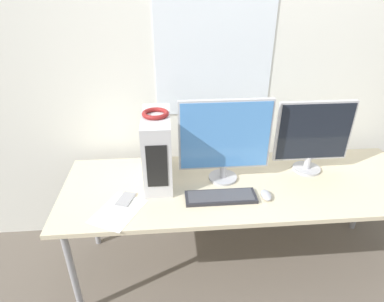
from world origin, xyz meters
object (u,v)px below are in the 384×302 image
Objects in this scene: cell_phone at (126,199)px; pc_tower at (157,149)px; headphones at (155,114)px; keyboard at (221,197)px; monitor_right_near at (313,135)px; mouse at (266,195)px; monitor_main at (225,139)px.

pc_tower is at bearing 65.64° from cell_phone.
headphones reaches higher than keyboard.
headphones is (-0.00, 0.00, 0.23)m from pc_tower.
cell_phone is at bearing -168.72° from monitor_right_near.
pc_tower is 0.99m from monitor_right_near.
headphones is 0.80m from mouse.
keyboard is at bearing -102.85° from monitor_main.
monitor_main reaches higher than mouse.
monitor_main is (0.41, -0.03, 0.07)m from pc_tower.
keyboard is (0.36, -0.24, -0.44)m from headphones.
monitor_main is 1.35× the size of keyboard.
mouse is 0.70× the size of cell_phone.
monitor_right_near is 3.26× the size of cell_phone.
keyboard is 0.27m from mouse.
pc_tower is 0.42m from monitor_main.
monitor_main is 0.41m from mouse.
pc_tower is 0.23m from headphones.
mouse is (0.63, -0.25, -0.44)m from headphones.
keyboard is (0.36, -0.23, -0.21)m from pc_tower.
cell_phone is (-1.18, -0.24, -0.25)m from monitor_right_near.
monitor_main is at bearing -3.86° from pc_tower.
monitor_main is 0.35m from keyboard.
cell_phone is (-0.82, 0.04, -0.01)m from mouse.
pc_tower is at bearing -178.07° from monitor_right_near.
headphones is at bearing -178.12° from monitor_right_near.
monitor_main is at bearing -174.01° from monitor_right_near.
monitor_main is 1.15× the size of monitor_right_near.
pc_tower is 2.80× the size of headphones.
monitor_right_near is 1.23m from cell_phone.
pc_tower is 0.35m from cell_phone.
monitor_right_near is at bearing 30.50° from cell_phone.
pc_tower is at bearing 158.71° from mouse.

